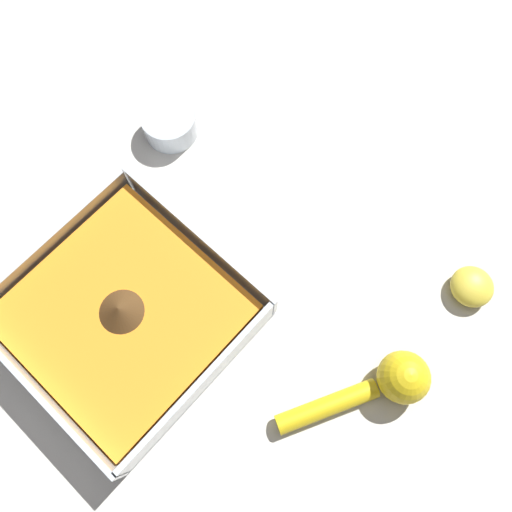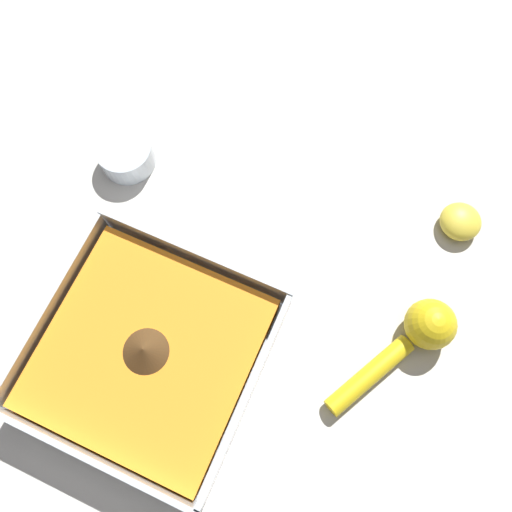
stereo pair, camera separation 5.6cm
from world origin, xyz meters
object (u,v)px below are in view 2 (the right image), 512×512
Objects in this scene: spice_bowl at (126,155)px; lemon_half at (460,222)px; lemon_squeezer at (416,336)px; square_dish at (151,353)px.

lemon_half is (-0.41, -0.08, -0.00)m from spice_bowl.
lemon_squeezer is (-0.40, 0.07, 0.01)m from spice_bowl.
lemon_squeezer is 3.24× the size of lemon_half.
square_dish is 0.25m from spice_bowl.
lemon_half is at bearing -132.49° from square_dish.
lemon_squeezer is 0.16m from lemon_half.
square_dish is at bearing 47.51° from lemon_half.
square_dish reaches higher than lemon_squeezer.
lemon_squeezer reaches higher than spice_bowl.
lemon_squeezer is at bearing -152.49° from square_dish.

